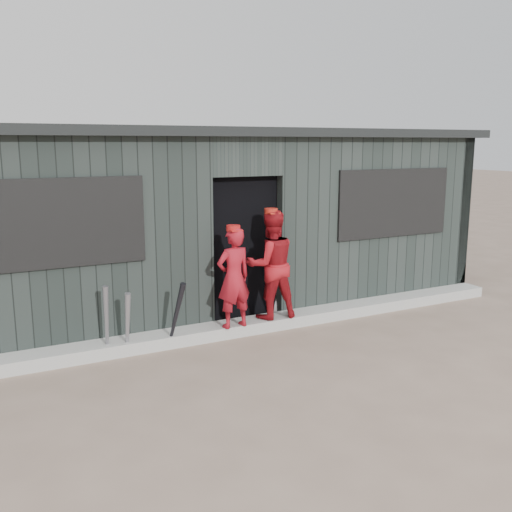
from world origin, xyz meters
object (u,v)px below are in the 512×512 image
bat_mid (106,322)px  bat_right (176,316)px  bat_left (127,324)px  player_grey_back (280,276)px  player_red_left (234,278)px  dugout (205,218)px  player_red_right (271,265)px

bat_mid → bat_right: 0.80m
bat_left → player_grey_back: (2.35, 0.59, 0.19)m
player_red_left → player_grey_back: 1.19m
bat_right → player_grey_back: player_grey_back is taller
player_grey_back → dugout: (-0.63, 1.24, 0.72)m
bat_left → player_red_right: size_ratio=0.54×
bat_left → bat_mid: size_ratio=0.90×
bat_left → player_grey_back: bearing=14.0°
player_grey_back → bat_mid: bearing=2.8°
player_grey_back → player_red_left: bearing=21.7°
bat_right → dugout: (1.16, 1.89, 0.87)m
player_red_right → bat_left: bearing=10.9°
bat_left → player_red_right: 2.01m
player_red_right → player_red_left: bearing=20.6°
bat_left → player_grey_back: player_grey_back is taller
bat_right → player_red_right: size_ratio=0.60×
player_red_left → bat_right: bearing=-2.2°
bat_right → dugout: 2.38m
bat_mid → bat_right: bearing=-8.4°
bat_right → dugout: size_ratio=0.10×
bat_left → player_red_right: (1.95, 0.14, 0.48)m
bat_right → bat_left: bearing=173.8°
bat_left → bat_mid: 0.23m
bat_right → player_red_left: player_red_left is taller
bat_left → bat_mid: (-0.22, 0.05, 0.04)m
bat_right → player_red_left: bearing=3.9°
bat_right → player_red_right: player_red_right is taller
player_red_right → player_grey_back: bearing=-125.2°
bat_mid → player_red_right: player_red_right is taller
bat_mid → player_red_right: size_ratio=0.60×
bat_left → player_grey_back: 2.43m
dugout → player_grey_back: bearing=-63.0°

